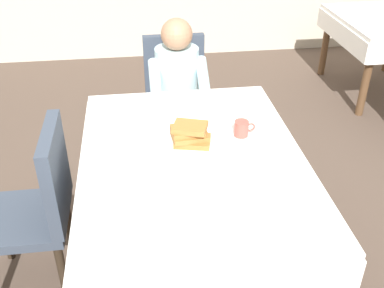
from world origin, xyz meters
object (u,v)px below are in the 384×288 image
(dining_table_main, at_px, (192,170))
(spoon_near_edge, at_px, (200,183))
(plate_breakfast, at_px, (191,144))
(diner_person, at_px, (178,84))
(syrup_pitcher, at_px, (148,131))
(chair_left_side, at_px, (40,202))
(cup_coffee, at_px, (242,128))
(chair_diner, at_px, (176,92))
(fork_left_of_plate, at_px, (154,150))
(knife_right_of_plate, at_px, (228,145))
(breakfast_stack, at_px, (190,134))

(dining_table_main, relative_size, spoon_near_edge, 10.16)
(spoon_near_edge, bearing_deg, plate_breakfast, 85.35)
(diner_person, bearing_deg, syrup_pitcher, 73.41)
(chair_left_side, bearing_deg, plate_breakfast, -83.35)
(cup_coffee, bearing_deg, dining_table_main, -150.98)
(dining_table_main, bearing_deg, chair_left_side, 180.00)
(chair_diner, bearing_deg, cup_coffee, 103.83)
(fork_left_of_plate, xyz_separation_m, knife_right_of_plate, (0.38, 0.00, 0.00))
(diner_person, xyz_separation_m, syrup_pitcher, (-0.24, -0.80, 0.11))
(fork_left_of_plate, bearing_deg, breakfast_stack, -81.15)
(plate_breakfast, bearing_deg, chair_left_side, -173.35)
(plate_breakfast, height_order, spoon_near_edge, plate_breakfast)
(cup_coffee, bearing_deg, spoon_near_edge, -125.69)
(chair_diner, distance_m, fork_left_of_plate, 1.14)
(plate_breakfast, bearing_deg, spoon_near_edge, -89.68)
(chair_diner, bearing_deg, breakfast_stack, 88.17)
(plate_breakfast, xyz_separation_m, breakfast_stack, (-0.00, 0.00, 0.06))
(diner_person, distance_m, syrup_pitcher, 0.85)
(plate_breakfast, relative_size, knife_right_of_plate, 1.40)
(chair_diner, height_order, cup_coffee, chair_diner)
(breakfast_stack, xyz_separation_m, fork_left_of_plate, (-0.19, -0.02, -0.07))
(diner_person, xyz_separation_m, cup_coffee, (0.25, -0.86, 0.11))
(breakfast_stack, height_order, knife_right_of_plate, breakfast_stack)
(syrup_pitcher, bearing_deg, knife_right_of_plate, -19.32)
(chair_diner, height_order, plate_breakfast, chair_diner)
(cup_coffee, xyz_separation_m, syrup_pitcher, (-0.49, 0.05, -0.01))
(breakfast_stack, height_order, fork_left_of_plate, breakfast_stack)
(plate_breakfast, relative_size, syrup_pitcher, 3.50)
(plate_breakfast, bearing_deg, breakfast_stack, 124.48)
(chair_diner, bearing_deg, plate_breakfast, 88.32)
(dining_table_main, bearing_deg, syrup_pitcher, 134.37)
(chair_diner, relative_size, knife_right_of_plate, 4.65)
(breakfast_stack, xyz_separation_m, syrup_pitcher, (-0.21, 0.12, -0.03))
(dining_table_main, relative_size, fork_left_of_plate, 8.47)
(dining_table_main, xyz_separation_m, breakfast_stack, (-0.00, 0.09, 0.16))
(breakfast_stack, bearing_deg, diner_person, 87.86)
(chair_diner, bearing_deg, chair_left_side, 55.47)
(breakfast_stack, distance_m, knife_right_of_plate, 0.21)
(chair_left_side, distance_m, breakfast_stack, 0.82)
(dining_table_main, bearing_deg, breakfast_stack, 90.01)
(chair_left_side, distance_m, cup_coffee, 1.10)
(syrup_pitcher, height_order, spoon_near_edge, syrup_pitcher)
(breakfast_stack, bearing_deg, syrup_pitcher, 150.62)
(chair_diner, height_order, fork_left_of_plate, chair_diner)
(knife_right_of_plate, distance_m, spoon_near_edge, 0.36)
(chair_left_side, xyz_separation_m, knife_right_of_plate, (0.96, 0.07, 0.21))
(breakfast_stack, bearing_deg, chair_diner, 88.17)
(plate_breakfast, bearing_deg, fork_left_of_plate, -173.99)
(dining_table_main, height_order, breakfast_stack, breakfast_stack)
(diner_person, relative_size, spoon_near_edge, 7.47)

